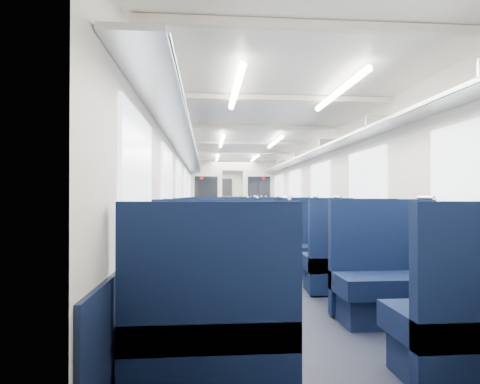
% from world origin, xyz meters
% --- Properties ---
extents(floor, '(2.80, 18.00, 0.01)m').
position_xyz_m(floor, '(0.00, 0.00, 0.00)').
color(floor, black).
rests_on(floor, ground).
extents(ceiling, '(2.80, 18.00, 0.01)m').
position_xyz_m(ceiling, '(0.00, 0.00, 2.35)').
color(ceiling, white).
rests_on(ceiling, wall_left).
extents(wall_left, '(0.02, 18.00, 2.35)m').
position_xyz_m(wall_left, '(-1.40, 0.00, 1.18)').
color(wall_left, beige).
rests_on(wall_left, floor).
extents(dado_left, '(0.03, 17.90, 0.70)m').
position_xyz_m(dado_left, '(-1.39, 0.00, 0.35)').
color(dado_left, black).
rests_on(dado_left, floor).
extents(wall_right, '(0.02, 18.00, 2.35)m').
position_xyz_m(wall_right, '(1.40, 0.00, 1.18)').
color(wall_right, beige).
rests_on(wall_right, floor).
extents(dado_right, '(0.03, 17.90, 0.70)m').
position_xyz_m(dado_right, '(1.39, 0.00, 0.35)').
color(dado_right, black).
rests_on(dado_right, floor).
extents(wall_far, '(2.80, 0.02, 2.35)m').
position_xyz_m(wall_far, '(0.00, 9.00, 1.18)').
color(wall_far, beige).
rests_on(wall_far, floor).
extents(luggage_rack_left, '(0.36, 17.40, 0.18)m').
position_xyz_m(luggage_rack_left, '(-1.21, 0.00, 1.97)').
color(luggage_rack_left, '#B2B5BA').
rests_on(luggage_rack_left, wall_left).
extents(luggage_rack_right, '(0.36, 17.40, 0.18)m').
position_xyz_m(luggage_rack_right, '(1.21, 0.00, 1.97)').
color(luggage_rack_right, '#B2B5BA').
rests_on(luggage_rack_right, wall_right).
extents(windows, '(2.78, 15.60, 0.75)m').
position_xyz_m(windows, '(0.00, -0.46, 1.42)').
color(windows, white).
rests_on(windows, wall_left).
extents(ceiling_fittings, '(2.70, 16.06, 0.11)m').
position_xyz_m(ceiling_fittings, '(0.00, -0.26, 2.29)').
color(ceiling_fittings, silver).
rests_on(ceiling_fittings, ceiling).
extents(end_door, '(0.75, 0.06, 2.00)m').
position_xyz_m(end_door, '(0.00, 8.94, 1.00)').
color(end_door, black).
rests_on(end_door, floor).
extents(bulkhead, '(2.80, 0.10, 2.35)m').
position_xyz_m(bulkhead, '(-0.00, 2.58, 1.23)').
color(bulkhead, silver).
rests_on(bulkhead, floor).
extents(seat_0, '(1.03, 0.57, 1.15)m').
position_xyz_m(seat_0, '(-0.83, -8.24, 0.35)').
color(seat_0, '#0B1839').
rests_on(seat_0, floor).
extents(seat_2, '(1.03, 0.57, 1.15)m').
position_xyz_m(seat_2, '(-0.83, -7.11, 0.35)').
color(seat_2, '#0B1839').
rests_on(seat_2, floor).
extents(seat_3, '(1.03, 0.57, 1.15)m').
position_xyz_m(seat_3, '(0.83, -7.08, 0.35)').
color(seat_3, '#0B1839').
rests_on(seat_3, floor).
extents(seat_4, '(1.03, 0.57, 1.15)m').
position_xyz_m(seat_4, '(-0.83, -5.96, 0.35)').
color(seat_4, '#0B1839').
rests_on(seat_4, floor).
extents(seat_5, '(1.03, 0.57, 1.15)m').
position_xyz_m(seat_5, '(0.83, -6.01, 0.35)').
color(seat_5, '#0B1839').
rests_on(seat_5, floor).
extents(seat_6, '(1.03, 0.57, 1.15)m').
position_xyz_m(seat_6, '(-0.83, -4.74, 0.35)').
color(seat_6, '#0B1839').
rests_on(seat_6, floor).
extents(seat_7, '(1.03, 0.57, 1.15)m').
position_xyz_m(seat_7, '(0.83, -4.92, 0.35)').
color(seat_7, '#0B1839').
rests_on(seat_7, floor).
extents(seat_8, '(1.03, 0.57, 1.15)m').
position_xyz_m(seat_8, '(-0.83, -3.62, 0.35)').
color(seat_8, '#0B1839').
rests_on(seat_8, floor).
extents(seat_9, '(1.03, 0.57, 1.15)m').
position_xyz_m(seat_9, '(0.83, -3.59, 0.35)').
color(seat_9, '#0B1839').
rests_on(seat_9, floor).
extents(seat_10, '(1.03, 0.57, 1.15)m').
position_xyz_m(seat_10, '(-0.83, -2.59, 0.35)').
color(seat_10, '#0B1839').
rests_on(seat_10, floor).
extents(seat_11, '(1.03, 0.57, 1.15)m').
position_xyz_m(seat_11, '(0.83, -2.42, 0.35)').
color(seat_11, '#0B1839').
rests_on(seat_11, floor).
extents(seat_12, '(1.03, 0.57, 1.15)m').
position_xyz_m(seat_12, '(-0.83, -1.27, 0.35)').
color(seat_12, '#0B1839').
rests_on(seat_12, floor).
extents(seat_13, '(1.03, 0.57, 1.15)m').
position_xyz_m(seat_13, '(0.83, -1.45, 0.35)').
color(seat_13, '#0B1839').
rests_on(seat_13, floor).
extents(seat_14, '(1.03, 0.57, 1.15)m').
position_xyz_m(seat_14, '(-0.83, -0.29, 0.35)').
color(seat_14, '#0B1839').
rests_on(seat_14, floor).
extents(seat_15, '(1.03, 0.57, 1.15)m').
position_xyz_m(seat_15, '(0.83, -0.27, 0.35)').
color(seat_15, '#0B1839').
rests_on(seat_15, floor).
extents(seat_16, '(1.03, 0.57, 1.15)m').
position_xyz_m(seat_16, '(-0.83, 0.81, 0.35)').
color(seat_16, '#0B1839').
rests_on(seat_16, floor).
extents(seat_17, '(1.03, 0.57, 1.15)m').
position_xyz_m(seat_17, '(0.83, 0.82, 0.35)').
color(seat_17, '#0B1839').
rests_on(seat_17, floor).
extents(seat_18, '(1.03, 0.57, 1.15)m').
position_xyz_m(seat_18, '(-0.83, 2.02, 0.35)').
color(seat_18, '#0B1839').
rests_on(seat_18, floor).
extents(seat_19, '(1.03, 0.57, 1.15)m').
position_xyz_m(seat_19, '(0.83, 2.19, 0.35)').
color(seat_19, '#0B1839').
rests_on(seat_19, floor).
extents(seat_20, '(1.03, 0.57, 1.15)m').
position_xyz_m(seat_20, '(-0.83, 4.19, 0.35)').
color(seat_20, '#0B1839').
rests_on(seat_20, floor).
extents(seat_21, '(1.03, 0.57, 1.15)m').
position_xyz_m(seat_21, '(0.83, 4.19, 0.35)').
color(seat_21, '#0B1839').
rests_on(seat_21, floor).
extents(seat_22, '(1.03, 0.57, 1.15)m').
position_xyz_m(seat_22, '(-0.83, 5.18, 0.35)').
color(seat_22, '#0B1839').
rests_on(seat_22, floor).
extents(seat_23, '(1.03, 0.57, 1.15)m').
position_xyz_m(seat_23, '(0.83, 5.29, 0.35)').
color(seat_23, '#0B1839').
rests_on(seat_23, floor).
extents(seat_24, '(1.03, 0.57, 1.15)m').
position_xyz_m(seat_24, '(-0.83, 6.31, 0.35)').
color(seat_24, '#0B1839').
rests_on(seat_24, floor).
extents(seat_25, '(1.03, 0.57, 1.15)m').
position_xyz_m(seat_25, '(0.83, 6.43, 0.35)').
color(seat_25, '#0B1839').
rests_on(seat_25, floor).
extents(seat_26, '(1.03, 0.57, 1.15)m').
position_xyz_m(seat_26, '(-0.83, 7.52, 0.35)').
color(seat_26, '#0B1839').
rests_on(seat_26, floor).
extents(seat_27, '(1.03, 0.57, 1.15)m').
position_xyz_m(seat_27, '(0.83, 7.54, 0.35)').
color(seat_27, '#0B1839').
rests_on(seat_27, floor).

